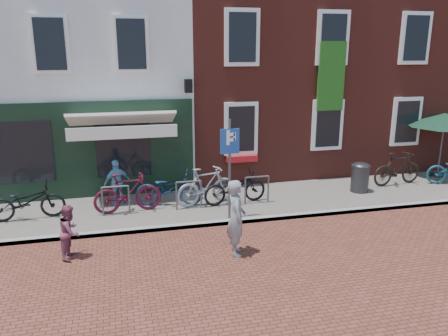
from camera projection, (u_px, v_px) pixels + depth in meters
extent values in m
plane|color=brown|center=(252.00, 223.00, 11.88)|extent=(80.00, 80.00, 0.00)
cube|color=slate|center=(269.00, 200.00, 13.50)|extent=(24.00, 3.00, 0.10)
cube|color=silver|center=(65.00, 47.00, 16.12)|extent=(8.00, 8.00, 9.00)
cube|color=maroon|center=(251.00, 34.00, 17.57)|extent=(6.00, 8.00, 10.00)
cube|color=maroon|center=(386.00, 35.00, 18.93)|extent=(6.00, 8.00, 10.00)
cylinder|color=#333335|center=(360.00, 179.00, 14.03)|extent=(0.55, 0.55, 0.83)
ellipsoid|color=#333335|center=(361.00, 164.00, 13.91)|extent=(0.55, 0.55, 0.25)
cylinder|color=#4C4C4F|center=(229.00, 170.00, 11.61)|extent=(0.07, 0.07, 2.67)
cube|color=#204D99|center=(230.00, 141.00, 11.39)|extent=(0.50, 0.04, 0.65)
cylinder|color=#4C4C4F|center=(437.00, 175.00, 15.81)|extent=(0.50, 0.50, 0.08)
cylinder|color=#4C4C4F|center=(441.00, 147.00, 15.54)|extent=(0.06, 0.06, 2.11)
cone|color=#153724|center=(445.00, 117.00, 15.26)|extent=(2.52, 2.52, 0.45)
imported|color=gray|center=(236.00, 218.00, 9.90)|extent=(0.48, 0.68, 1.74)
imported|color=#864156|center=(70.00, 231.00, 9.81)|extent=(0.61, 0.70, 1.22)
imported|color=#72ADD1|center=(117.00, 182.00, 12.81)|extent=(0.85, 0.62, 1.33)
imported|color=black|center=(27.00, 201.00, 11.75)|extent=(1.96, 0.83, 1.00)
imported|color=#4E0E1E|center=(128.00, 193.00, 12.24)|extent=(1.89, 0.67, 1.11)
imported|color=#14284D|center=(169.00, 188.00, 12.80)|extent=(2.00, 1.04, 1.00)
imported|color=#A4A4A7|center=(206.00, 186.00, 12.86)|extent=(1.92, 1.00, 1.11)
imported|color=black|center=(235.00, 187.00, 12.95)|extent=(1.98, 0.92, 1.00)
imported|color=black|center=(397.00, 169.00, 14.67)|extent=(1.90, 0.74, 1.11)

